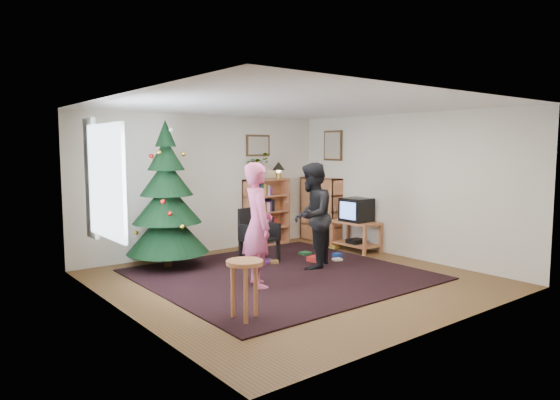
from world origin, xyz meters
TOP-DOWN VIEW (x-y plane):
  - floor at (0.00, 0.00)m, footprint 5.00×5.00m
  - ceiling at (0.00, 0.00)m, footprint 5.00×5.00m
  - wall_back at (0.00, 2.50)m, footprint 5.00×0.02m
  - wall_front at (0.00, -2.50)m, footprint 5.00×0.02m
  - wall_left at (-2.50, 0.00)m, footprint 0.02×5.00m
  - wall_right at (2.50, 0.00)m, footprint 0.02×5.00m
  - rug at (0.00, 0.30)m, footprint 3.80×3.60m
  - window_pane at (-2.47, 0.60)m, footprint 0.04×1.20m
  - curtain at (-2.43, 1.30)m, footprint 0.06×0.35m
  - picture_back at (1.15, 2.48)m, footprint 0.55×0.03m
  - picture_right at (2.48, 1.75)m, footprint 0.03×0.50m
  - christmas_tree at (-1.13, 1.76)m, footprint 1.29×1.29m
  - bookshelf_back at (1.26, 2.34)m, footprint 0.95×0.30m
  - bookshelf_right at (2.34, 1.94)m, footprint 0.30×0.95m
  - tv_stand at (2.22, 0.85)m, footprint 0.49×0.88m
  - crt_tv at (2.22, 0.85)m, footprint 0.46×0.50m
  - armchair at (0.18, 1.19)m, footprint 0.59×0.59m
  - stool at (-1.54, -1.02)m, footprint 0.41×0.41m
  - person_standing at (-0.63, -0.00)m, footprint 0.60×0.73m
  - person_by_chair at (0.66, 0.34)m, footprint 1.03×0.98m
  - potted_plant at (1.06, 2.34)m, footprint 0.57×0.53m
  - table_lamp at (1.56, 2.34)m, footprint 0.25×0.25m
  - floor_clutter at (1.08, 0.83)m, footprint 1.95×1.05m

SIDE VIEW (x-z plane):
  - floor at x=0.00m, z-range 0.00..0.00m
  - rug at x=0.00m, z-range 0.00..0.02m
  - floor_clutter at x=1.08m, z-range 0.00..0.08m
  - tv_stand at x=2.22m, z-range 0.05..0.60m
  - armchair at x=0.18m, z-range 0.03..0.95m
  - stool at x=-1.54m, z-range 0.19..0.86m
  - bookshelf_back at x=1.26m, z-range 0.01..1.31m
  - bookshelf_right at x=2.34m, z-range 0.01..1.31m
  - crt_tv at x=2.22m, z-range 0.55..0.98m
  - person_by_chair at x=0.66m, z-range 0.00..1.68m
  - person_standing at x=-0.63m, z-range 0.00..1.71m
  - christmas_tree at x=-1.13m, z-range -0.20..2.14m
  - wall_back at x=0.00m, z-range 0.00..2.50m
  - wall_front at x=0.00m, z-range 0.00..2.50m
  - wall_left at x=-2.50m, z-range 0.00..2.50m
  - wall_right at x=2.50m, z-range 0.00..2.50m
  - window_pane at x=-2.47m, z-range 0.80..2.20m
  - curtain at x=-2.43m, z-range 0.70..2.30m
  - table_lamp at x=1.56m, z-range 1.36..1.69m
  - potted_plant at x=1.06m, z-range 1.30..1.82m
  - picture_back at x=1.15m, z-range 1.74..2.16m
  - picture_right at x=2.48m, z-range 1.65..2.25m
  - ceiling at x=0.00m, z-range 2.50..2.50m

